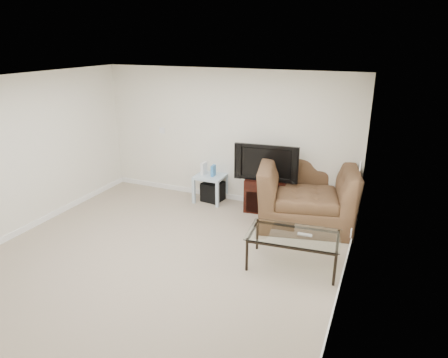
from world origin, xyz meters
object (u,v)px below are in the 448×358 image
at_px(tv_stand, 266,194).
at_px(coffee_table, 293,250).
at_px(recliner, 307,184).
at_px(television, 267,161).
at_px(side_table, 211,188).
at_px(subwoofer, 213,191).

distance_m(tv_stand, coffee_table, 1.94).
bearing_deg(recliner, television, 152.98).
height_order(side_table, recliner, recliner).
height_order(side_table, subwoofer, side_table).
relative_size(tv_stand, recliner, 0.46).
bearing_deg(coffee_table, television, 118.59).
bearing_deg(tv_stand, television, -90.00).
distance_m(side_table, recliner, 1.95).
relative_size(subwoofer, recliner, 0.23).
bearing_deg(side_table, subwoofer, 33.90).
bearing_deg(recliner, coffee_table, -96.88).
relative_size(television, side_table, 1.93).
height_order(television, side_table, television).
bearing_deg(subwoofer, side_table, -146.10).
distance_m(tv_stand, subwoofer, 1.09).
bearing_deg(television, coffee_table, -67.31).
height_order(tv_stand, coffee_table, tv_stand).
distance_m(tv_stand, side_table, 1.12).
relative_size(television, coffee_table, 0.85).
height_order(tv_stand, subwoofer, tv_stand).
height_order(television, subwoofer, television).
distance_m(side_table, subwoofer, 0.09).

